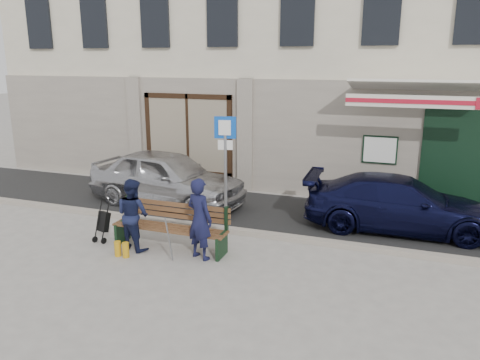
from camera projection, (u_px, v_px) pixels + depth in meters
The scene contains 11 objects.
ground at pixel (229, 263), 8.80m from camera, with size 80.00×80.00×0.00m, color #9E9991.
asphalt_lane at pixel (275, 214), 11.62m from camera, with size 60.00×3.20×0.01m, color #282828.
curb at pixel (254, 233), 10.15m from camera, with size 60.00×0.18×0.12m, color #9E9384.
building at pixel (323, 20), 15.24m from camera, with size 20.00×8.27×10.00m.
car_silver at pixel (167, 178), 12.21m from camera, with size 1.71×4.25×1.45m, color #B7B7BC.
car_navy at pixel (400, 204), 10.39m from camera, with size 1.70×4.19×1.22m, color black.
parking_sign at pixel (225, 156), 10.13m from camera, with size 0.47×0.13×2.55m.
bench at pixel (168, 227), 9.38m from camera, with size 2.40×1.17×0.98m.
man at pixel (200, 219), 8.85m from camera, with size 0.58×0.38×1.59m, color #131535.
woman at pixel (133, 214), 9.32m from camera, with size 0.71×0.55×1.46m, color #141938.
stroller at pixel (103, 223), 9.83m from camera, with size 0.31×0.41×0.89m.
Camera 1 is at (2.96, -7.57, 3.73)m, focal length 35.00 mm.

